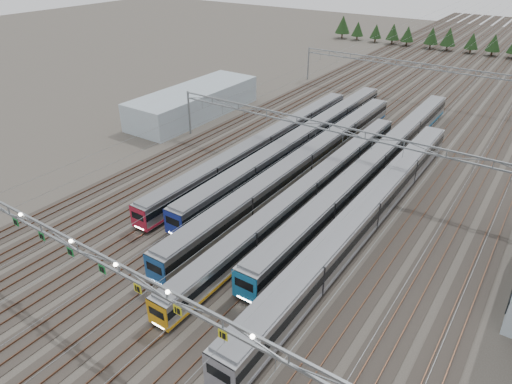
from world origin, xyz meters
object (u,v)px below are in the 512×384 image
Objects in this scene: gantry_mid at (329,133)px; gantry_near at (118,271)px; train_d at (308,191)px; train_b at (300,142)px; train_f at (366,213)px; train_c at (303,163)px; train_e at (375,164)px; train_a at (264,145)px; gantry_far at (421,70)px; west_shed at (194,102)px.

gantry_near is at bearing -90.07° from gantry_mid.
train_b is at bearing 123.32° from train_d.
train_f is at bearing -40.50° from train_b.
train_c reaches higher than train_d.
train_b is 0.90× the size of train_e.
gantry_far is at bearing 76.15° from train_a.
gantry_far is (0.05, 85.12, -0.70)m from gantry_near.
train_b is 16.39m from train_d.
train_f is 58.07m from gantry_far.
gantry_mid is (-2.25, 10.15, 4.48)m from train_d.
train_f is (18.00, -15.37, 0.16)m from train_b.
train_d is at bearing 85.62° from gantry_near.
gantry_near is at bearing -86.56° from train_c.
train_f is (13.50, -8.37, 0.17)m from train_c.
gantry_near reaches higher than train_c.
gantry_far is (11.25, 45.61, 4.37)m from train_a.
west_shed is at bearing 125.10° from gantry_near.
gantry_far is (-11.25, 56.83, 4.07)m from train_f.
train_f is at bearing -78.80° from gantry_far.
gantry_near is 1.88× the size of west_shed.
train_a is 0.91× the size of train_b.
train_d is 1.01× the size of gantry_far.
west_shed is at bearing -132.81° from gantry_far.
train_a is 0.98× the size of gantry_far.
train_f is 1.03× the size of gantry_far.
train_d is 40.69m from west_shed.
train_a is at bearing -103.85° from gantry_far.
train_a reaches higher than train_d.
gantry_near is (-6.80, -42.56, 4.91)m from train_e.
train_b is 1.08× the size of gantry_far.
train_e is 14.96m from train_f.
gantry_mid is at bearing 133.57° from train_f.
west_shed is (-33.99, 48.37, -4.40)m from gantry_near.
train_a is 18.26m from train_e.
train_b is at bearing 152.28° from gantry_mid.
train_c is 8.07m from train_d.
train_d is at bearing 169.43° from train_f.
west_shed reaches higher than train_d.
train_d is 30.50m from gantry_near.
train_d is (13.50, -9.53, -0.11)m from train_a.
gantry_near reaches higher than gantry_mid.
train_b is 23.67m from train_f.
train_a is 41.37m from gantry_near.
west_shed is (-40.79, 5.81, 0.50)m from train_e.
west_shed reaches higher than train_e.
train_e is 1.20× the size of gantry_near.
train_a is 6.13m from train_b.
gantry_mid reaches higher than train_d.
train_c is 33.88m from west_shed.
train_a is 24.46m from west_shed.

